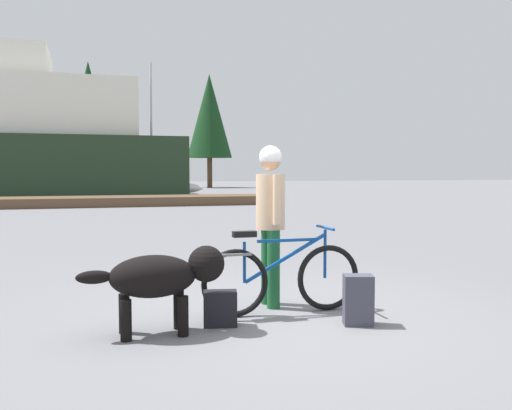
{
  "coord_description": "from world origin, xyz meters",
  "views": [
    {
      "loc": [
        -1.84,
        -5.33,
        1.49
      ],
      "look_at": [
        0.07,
        1.03,
        1.09
      ],
      "focal_mm": 38.78,
      "sensor_mm": 36.0,
      "label": 1
    }
  ],
  "objects_px": {
    "bicycle": "(282,278)",
    "handbag_pannier": "(220,308)",
    "person_cyclist": "(270,209)",
    "backpack": "(358,300)",
    "dog": "(163,277)",
    "sailboat_moored": "(152,187)"
  },
  "relations": [
    {
      "from": "person_cyclist",
      "to": "backpack",
      "type": "height_order",
      "value": "person_cyclist"
    },
    {
      "from": "bicycle",
      "to": "handbag_pannier",
      "type": "distance_m",
      "value": 0.8
    },
    {
      "from": "sailboat_moored",
      "to": "handbag_pannier",
      "type": "bearing_deg",
      "value": -94.83
    },
    {
      "from": "dog",
      "to": "handbag_pannier",
      "type": "distance_m",
      "value": 0.67
    },
    {
      "from": "bicycle",
      "to": "sailboat_moored",
      "type": "xyz_separation_m",
      "value": [
        1.81,
        29.71,
        0.13
      ]
    },
    {
      "from": "bicycle",
      "to": "backpack",
      "type": "xyz_separation_m",
      "value": [
        0.58,
        -0.61,
        -0.14
      ]
    },
    {
      "from": "handbag_pannier",
      "to": "sailboat_moored",
      "type": "distance_m",
      "value": 30.08
    },
    {
      "from": "backpack",
      "to": "sailboat_moored",
      "type": "distance_m",
      "value": 30.34
    },
    {
      "from": "bicycle",
      "to": "backpack",
      "type": "distance_m",
      "value": 0.85
    },
    {
      "from": "bicycle",
      "to": "backpack",
      "type": "bearing_deg",
      "value": -46.55
    },
    {
      "from": "bicycle",
      "to": "dog",
      "type": "xyz_separation_m",
      "value": [
        -1.28,
        -0.36,
        0.15
      ]
    },
    {
      "from": "handbag_pannier",
      "to": "dog",
      "type": "bearing_deg",
      "value": -169.92
    },
    {
      "from": "person_cyclist",
      "to": "backpack",
      "type": "distance_m",
      "value": 1.4
    },
    {
      "from": "handbag_pannier",
      "to": "sailboat_moored",
      "type": "xyz_separation_m",
      "value": [
        2.53,
        29.98,
        0.34
      ]
    },
    {
      "from": "sailboat_moored",
      "to": "bicycle",
      "type": "bearing_deg",
      "value": -93.49
    },
    {
      "from": "dog",
      "to": "sailboat_moored",
      "type": "relative_size",
      "value": 0.16
    },
    {
      "from": "dog",
      "to": "sailboat_moored",
      "type": "height_order",
      "value": "sailboat_moored"
    },
    {
      "from": "person_cyclist",
      "to": "backpack",
      "type": "xyz_separation_m",
      "value": [
        0.58,
        -0.97,
        -0.83
      ]
    },
    {
      "from": "bicycle",
      "to": "sailboat_moored",
      "type": "height_order",
      "value": "sailboat_moored"
    },
    {
      "from": "person_cyclist",
      "to": "dog",
      "type": "distance_m",
      "value": 1.56
    },
    {
      "from": "dog",
      "to": "backpack",
      "type": "height_order",
      "value": "dog"
    },
    {
      "from": "person_cyclist",
      "to": "handbag_pannier",
      "type": "xyz_separation_m",
      "value": [
        -0.71,
        -0.62,
        -0.91
      ]
    }
  ]
}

